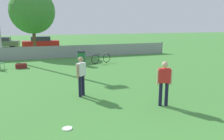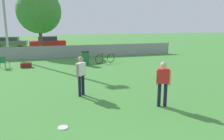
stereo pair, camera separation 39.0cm
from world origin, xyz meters
name	(u,v)px [view 1 (the left image)]	position (x,y,z in m)	size (l,w,h in m)	color
fence_backline	(60,52)	(0.00, 18.00, 0.55)	(20.77, 0.07, 1.21)	gray
tree_near_pole	(32,11)	(-2.14, 21.66, 4.19)	(4.38, 4.38, 6.39)	brown
player_receiver_white	(81,73)	(-0.13, 7.05, 0.99)	(0.45, 0.44, 1.69)	#191933
player_defender_red	(164,80)	(2.56, 4.99, 0.99)	(0.54, 0.34, 1.69)	#191933
frisbee_disc	(67,128)	(-1.10, 4.25, 0.01)	(0.30, 0.30, 0.03)	white
bicycle_sideline	(101,58)	(2.77, 14.38, 0.37)	(1.70, 0.69, 0.76)	black
trash_bin	(81,58)	(1.16, 13.96, 0.53)	(0.59, 0.59, 1.05)	#1E6638
gear_bag_sideline	(21,66)	(-2.99, 14.23, 0.16)	(0.72, 0.39, 0.35)	maroon
parked_car_olive	(1,42)	(-6.39, 29.56, 0.64)	(4.49, 1.90, 1.31)	black
parked_car_red	(41,42)	(-1.54, 27.15, 0.70)	(4.49, 2.03, 1.45)	black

